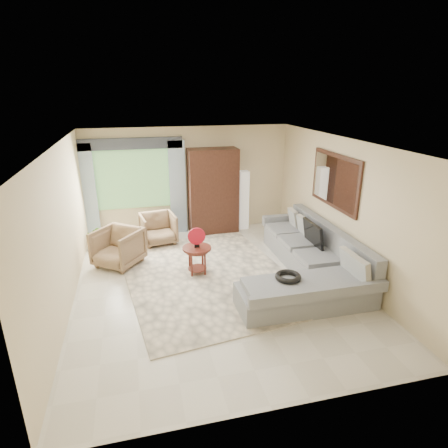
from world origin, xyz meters
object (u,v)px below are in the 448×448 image
object	(u,v)px
sectional_sofa	(309,264)
potted_plant	(99,236)
tv_screen	(313,234)
armchair_left	(118,247)
coffee_table	(197,260)
armoire	(213,191)
armchair_right	(158,229)
floor_lamp	(243,200)

from	to	relation	value
sectional_sofa	potted_plant	xyz separation A→B (m)	(-3.99, 2.51, -0.02)
tv_screen	potted_plant	size ratio (longest dim) A/B	1.38
armchair_left	potted_plant	distance (m)	1.16
coffee_table	potted_plant	xyz separation A→B (m)	(-1.96, 1.83, -0.03)
tv_screen	armoire	bearing A→B (deg)	121.31
sectional_sofa	coffee_table	size ratio (longest dim) A/B	6.18
armchair_right	armoire	distance (m)	1.64
armchair_left	potted_plant	size ratio (longest dim) A/B	1.59
potted_plant	armoire	bearing A→B (deg)	7.94
armchair_right	coffee_table	bearing A→B (deg)	-79.63
coffee_table	potted_plant	world-z (taller)	coffee_table
tv_screen	floor_lamp	distance (m)	2.62
coffee_table	armoire	bearing A→B (deg)	70.10
sectional_sofa	armchair_left	bearing A→B (deg)	157.64
coffee_table	armchair_right	distance (m)	1.86
potted_plant	coffee_table	bearing A→B (deg)	-42.99
tv_screen	armoire	size ratio (longest dim) A/B	0.35
coffee_table	armchair_left	world-z (taller)	armchair_left
coffee_table	floor_lamp	size ratio (longest dim) A/B	0.37
tv_screen	potted_plant	bearing A→B (deg)	153.96
coffee_table	potted_plant	distance (m)	2.68
coffee_table	floor_lamp	world-z (taller)	floor_lamp
tv_screen	coffee_table	bearing A→B (deg)	173.66
armchair_left	armoire	world-z (taller)	armoire
floor_lamp	potted_plant	bearing A→B (deg)	-172.87
sectional_sofa	armchair_right	world-z (taller)	sectional_sofa
armchair_right	floor_lamp	world-z (taller)	floor_lamp
potted_plant	floor_lamp	xyz separation A→B (m)	(3.56, 0.44, 0.48)
coffee_table	floor_lamp	bearing A→B (deg)	54.82
tv_screen	potted_plant	xyz separation A→B (m)	(-4.26, 2.08, -0.45)
armchair_right	potted_plant	size ratio (longest dim) A/B	1.47
sectional_sofa	tv_screen	xyz separation A→B (m)	(0.27, 0.43, 0.44)
coffee_table	armchair_left	bearing A→B (deg)	152.93
tv_screen	armchair_left	bearing A→B (deg)	164.93
sectional_sofa	tv_screen	world-z (taller)	tv_screen
tv_screen	armchair_right	distance (m)	3.56
potted_plant	tv_screen	bearing A→B (deg)	-26.04
sectional_sofa	coffee_table	world-z (taller)	sectional_sofa
armchair_right	tv_screen	bearing A→B (deg)	-43.51
armchair_left	floor_lamp	distance (m)	3.47
coffee_table	armchair_left	size ratio (longest dim) A/B	0.66
sectional_sofa	armoire	bearing A→B (deg)	113.06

